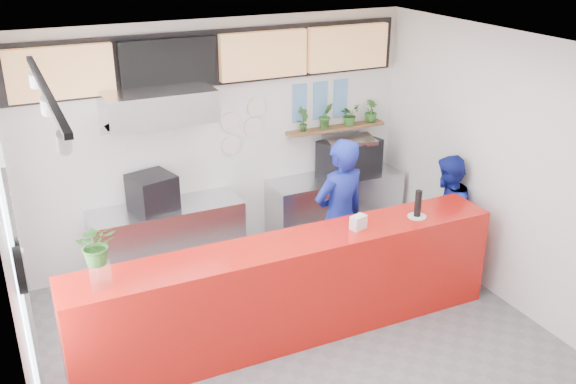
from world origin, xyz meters
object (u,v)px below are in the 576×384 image
object	(u,v)px
service_counter	(292,290)
staff_center	(339,217)
espresso_machine	(349,158)
staff_right	(445,215)
panini_oven	(152,192)
pepper_mill	(418,203)

from	to	relation	value
service_counter	staff_center	distance (m)	1.14
espresso_machine	staff_center	world-z (taller)	staff_center
espresso_machine	staff_right	xyz separation A→B (m)	(0.57, -1.35, -0.39)
espresso_machine	staff_center	xyz separation A→B (m)	(-0.81, -1.19, -0.21)
service_counter	staff_center	xyz separation A→B (m)	(0.89, 0.61, 0.38)
panini_oven	espresso_machine	xyz separation A→B (m)	(2.64, 0.00, 0.03)
service_counter	pepper_mill	world-z (taller)	pepper_mill
panini_oven	pepper_mill	distance (m)	3.03
panini_oven	staff_right	world-z (taller)	staff_right
service_counter	staff_right	bearing A→B (deg)	11.28
panini_oven	staff_center	world-z (taller)	staff_center
service_counter	staff_right	distance (m)	2.32
panini_oven	service_counter	bearing A→B (deg)	-77.32
staff_center	pepper_mill	bearing A→B (deg)	121.85
espresso_machine	service_counter	bearing A→B (deg)	-148.01
service_counter	espresso_machine	world-z (taller)	espresso_machine
staff_center	panini_oven	bearing A→B (deg)	-41.95
service_counter	pepper_mill	bearing A→B (deg)	-2.05
service_counter	staff_center	size ratio (longest dim) A/B	2.42
panini_oven	espresso_machine	size ratio (longest dim) A/B	0.63
panini_oven	staff_center	size ratio (longest dim) A/B	0.25
staff_right	espresso_machine	bearing A→B (deg)	-105.76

